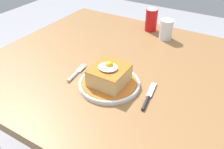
% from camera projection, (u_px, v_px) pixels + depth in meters
% --- Properties ---
extents(dining_table, '(1.33, 1.03, 0.76)m').
position_uv_depth(dining_table, '(134.00, 86.00, 1.07)').
color(dining_table, olive).
rests_on(dining_table, ground_plane).
extents(main_plate, '(0.24, 0.24, 0.02)m').
position_uv_depth(main_plate, '(109.00, 83.00, 0.92)').
color(main_plate, white).
rests_on(main_plate, dining_table).
extents(sandwich_meal, '(0.21, 0.21, 0.10)m').
position_uv_depth(sandwich_meal, '(109.00, 76.00, 0.89)').
color(sandwich_meal, '#C66B23').
rests_on(sandwich_meal, main_plate).
extents(fork, '(0.03, 0.14, 0.01)m').
position_uv_depth(fork, '(76.00, 74.00, 0.98)').
color(fork, silver).
rests_on(fork, dining_table).
extents(knife, '(0.04, 0.17, 0.01)m').
position_uv_depth(knife, '(147.00, 99.00, 0.84)').
color(knife, '#262628').
rests_on(knife, dining_table).
extents(soda_can, '(0.07, 0.07, 0.12)m').
position_uv_depth(soda_can, '(151.00, 20.00, 1.32)').
color(soda_can, red).
rests_on(soda_can, dining_table).
extents(drinking_glass, '(0.07, 0.07, 0.10)m').
position_uv_depth(drinking_glass, '(166.00, 31.00, 1.23)').
color(drinking_glass, gold).
rests_on(drinking_glass, dining_table).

